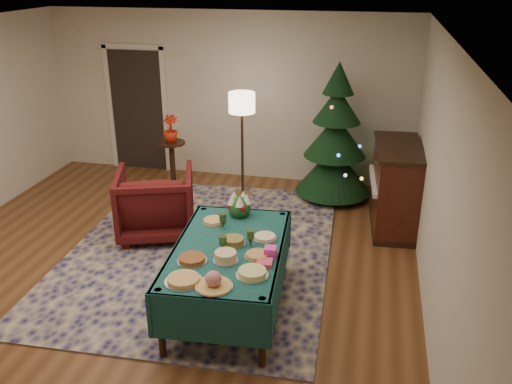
% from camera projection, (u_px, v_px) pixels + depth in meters
% --- Properties ---
extents(room_shell, '(7.00, 7.00, 7.00)m').
position_uv_depth(room_shell, '(140.00, 171.00, 5.65)').
color(room_shell, '#593319').
rests_on(room_shell, ground).
extents(doorway, '(1.08, 0.04, 2.16)m').
position_uv_depth(doorway, '(138.00, 107.00, 9.20)').
color(doorway, black).
rests_on(doorway, ground).
extents(rug, '(3.35, 4.32, 0.02)m').
position_uv_depth(rug, '(201.00, 250.00, 6.84)').
color(rug, '#141244').
rests_on(rug, ground).
extents(buffet_table, '(1.23, 1.96, 0.73)m').
position_uv_depth(buffet_table, '(229.00, 259.00, 5.47)').
color(buffet_table, black).
rests_on(buffet_table, ground).
extents(platter_0, '(0.34, 0.34, 0.05)m').
position_uv_depth(platter_0, '(184.00, 280.00, 4.81)').
color(platter_0, silver).
rests_on(platter_0, buffet_table).
extents(platter_1, '(0.34, 0.34, 0.16)m').
position_uv_depth(platter_1, '(213.00, 281.00, 4.71)').
color(platter_1, silver).
rests_on(platter_1, buffet_table).
extents(platter_2, '(0.30, 0.30, 0.06)m').
position_uv_depth(platter_2, '(252.00, 273.00, 4.90)').
color(platter_2, silver).
rests_on(platter_2, buffet_table).
extents(platter_3, '(0.29, 0.29, 0.05)m').
position_uv_depth(platter_3, '(192.00, 259.00, 5.14)').
color(platter_3, silver).
rests_on(platter_3, buffet_table).
extents(platter_4, '(0.25, 0.25, 0.10)m').
position_uv_depth(platter_4, '(226.00, 257.00, 5.13)').
color(platter_4, silver).
rests_on(platter_4, buffet_table).
extents(platter_5, '(0.26, 0.26, 0.04)m').
position_uv_depth(platter_5, '(257.00, 255.00, 5.22)').
color(platter_5, silver).
rests_on(platter_5, buffet_table).
extents(platter_6, '(0.25, 0.25, 0.07)m').
position_uv_depth(platter_6, '(233.00, 241.00, 5.45)').
color(platter_6, silver).
rests_on(platter_6, buffet_table).
extents(platter_7, '(0.25, 0.25, 0.04)m').
position_uv_depth(platter_7, '(265.00, 237.00, 5.56)').
color(platter_7, silver).
rests_on(platter_7, buffet_table).
extents(platter_8, '(0.26, 0.26, 0.04)m').
position_uv_depth(platter_8, '(214.00, 221.00, 5.91)').
color(platter_8, silver).
rests_on(platter_8, buffet_table).
extents(goblet_0, '(0.08, 0.08, 0.17)m').
position_uv_depth(goblet_0, '(223.00, 220.00, 5.76)').
color(goblet_0, '#2D471E').
rests_on(goblet_0, buffet_table).
extents(goblet_1, '(0.08, 0.08, 0.17)m').
position_uv_depth(goblet_1, '(250.00, 238.00, 5.40)').
color(goblet_1, '#2D471E').
rests_on(goblet_1, buffet_table).
extents(goblet_2, '(0.08, 0.08, 0.17)m').
position_uv_depth(goblet_2, '(223.00, 243.00, 5.29)').
color(goblet_2, '#2D471E').
rests_on(goblet_2, buffet_table).
extents(napkin_stack, '(0.16, 0.16, 0.04)m').
position_uv_depth(napkin_stack, '(265.00, 263.00, 5.09)').
color(napkin_stack, '#F44362').
rests_on(napkin_stack, buffet_table).
extents(gift_box, '(0.13, 0.13, 0.10)m').
position_uv_depth(gift_box, '(270.00, 252.00, 5.22)').
color(gift_box, '#E43FB1').
rests_on(gift_box, buffet_table).
extents(centerpiece, '(0.26, 0.26, 0.30)m').
position_uv_depth(centerpiece, '(239.00, 205.00, 6.04)').
color(centerpiece, '#1E4C1E').
rests_on(centerpiece, buffet_table).
extents(armchair, '(1.20, 1.17, 0.99)m').
position_uv_depth(armchair, '(155.00, 200.00, 7.07)').
color(armchair, '#4A1010').
rests_on(armchair, ground).
extents(floor_lamp, '(0.39, 0.39, 1.62)m').
position_uv_depth(floor_lamp, '(242.00, 109.00, 7.95)').
color(floor_lamp, '#A57F3F').
rests_on(floor_lamp, ground).
extents(side_table, '(0.43, 0.43, 0.78)m').
position_uv_depth(side_table, '(173.00, 166.00, 8.61)').
color(side_table, black).
rests_on(side_table, ground).
extents(potted_plant, '(0.24, 0.42, 0.24)m').
position_uv_depth(potted_plant, '(171.00, 135.00, 8.41)').
color(potted_plant, red).
rests_on(potted_plant, side_table).
extents(christmas_tree, '(1.18, 1.18, 2.08)m').
position_uv_depth(christmas_tree, '(335.00, 139.00, 8.06)').
color(christmas_tree, black).
rests_on(christmas_tree, ground).
extents(piano, '(0.71, 1.37, 1.15)m').
position_uv_depth(piano, '(395.00, 188.00, 7.28)').
color(piano, black).
rests_on(piano, ground).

